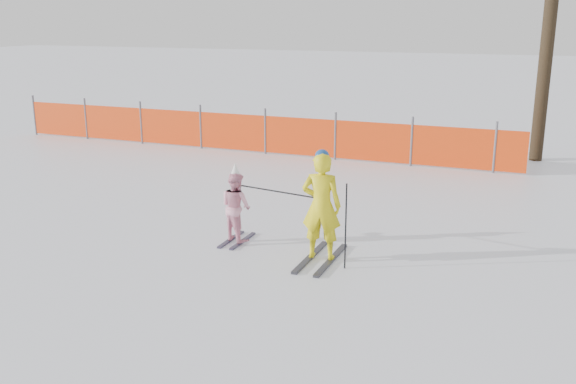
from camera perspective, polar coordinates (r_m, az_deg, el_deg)
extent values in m
plane|color=white|center=(9.87, -1.09, -6.33)|extent=(120.00, 120.00, 0.00)
cube|color=black|center=(10.05, 2.00, -5.79)|extent=(0.09, 1.43, 0.04)
cube|color=black|center=(9.95, 3.85, -6.04)|extent=(0.09, 1.43, 0.04)
imported|color=yellow|center=(9.73, 2.98, -1.24)|extent=(0.65, 0.47, 1.66)
sphere|color=navy|center=(9.54, 3.05, 3.17)|extent=(0.22, 0.22, 0.22)
cube|color=black|center=(10.87, -5.10, -4.21)|extent=(0.09, 0.88, 0.03)
cube|color=black|center=(10.78, -4.05, -4.37)|extent=(0.09, 0.88, 0.03)
imported|color=#F6A0BA|center=(10.64, -4.64, -1.28)|extent=(0.70, 0.64, 1.16)
cone|color=white|center=(10.48, -4.72, 1.95)|extent=(0.19, 0.19, 0.24)
cylinder|color=black|center=(9.48, 5.15, -3.09)|extent=(0.02, 0.02, 1.31)
cylinder|color=black|center=(10.10, -1.01, 0.05)|extent=(1.35, 0.27, 0.02)
cylinder|color=#595960|center=(21.99, -21.60, 6.37)|extent=(0.06, 0.06, 1.25)
cylinder|color=#595960|center=(20.68, -17.52, 6.23)|extent=(0.06, 0.06, 1.25)
cylinder|color=#595960|center=(19.49, -12.92, 6.04)|extent=(0.06, 0.06, 1.25)
cylinder|color=#595960|center=(18.43, -7.76, 5.77)|extent=(0.06, 0.06, 1.25)
cylinder|color=#595960|center=(17.55, -2.03, 5.42)|extent=(0.06, 0.06, 1.25)
cylinder|color=#595960|center=(16.85, 4.23, 4.97)|extent=(0.06, 0.06, 1.25)
cylinder|color=#595960|center=(16.37, 10.93, 4.43)|extent=(0.06, 0.06, 1.25)
cylinder|color=#595960|center=(16.12, 17.93, 3.80)|extent=(0.06, 0.06, 1.25)
cube|color=#F03E0C|center=(17.82, -3.87, 5.30)|extent=(14.75, 0.03, 1.00)
cylinder|color=#2E2214|center=(17.72, 22.12, 12.82)|extent=(0.33, 0.33, 6.41)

